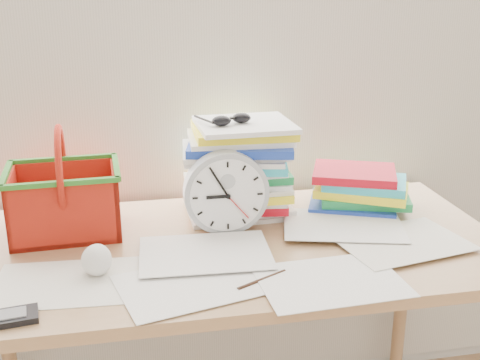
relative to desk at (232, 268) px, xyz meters
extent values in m
cube|color=beige|center=(0.00, 0.38, 0.62)|extent=(2.40, 0.01, 2.50)
cube|color=#9E744A|center=(0.00, 0.00, 0.06)|extent=(1.40, 0.70, 0.03)
cylinder|color=#9E744A|center=(-0.65, 0.30, -0.32)|extent=(0.04, 0.04, 0.72)
cylinder|color=#9E744A|center=(0.65, 0.30, -0.32)|extent=(0.04, 0.04, 0.72)
cylinder|color=#A6ABB0|center=(0.00, 0.07, 0.19)|extent=(0.22, 0.04, 0.22)
sphere|color=white|center=(-0.34, -0.11, 0.11)|extent=(0.07, 0.07, 0.07)
cylinder|color=black|center=(0.03, -0.22, 0.08)|extent=(0.13, 0.07, 0.01)
cube|color=black|center=(-0.51, -0.28, 0.08)|extent=(0.14, 0.08, 0.01)
camera|label=1|loc=(-0.25, -1.39, 0.73)|focal=45.00mm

